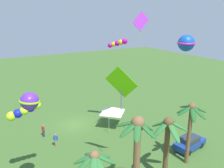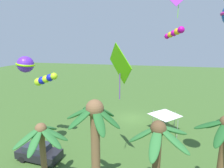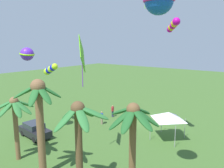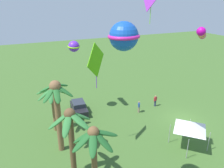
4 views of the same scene
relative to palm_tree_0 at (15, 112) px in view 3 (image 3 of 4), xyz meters
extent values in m
plane|color=#3D6028|center=(-4.18, -14.63, -4.12)|extent=(120.00, 120.00, 0.00)
cylinder|color=brown|center=(-0.01, 0.00, -1.60)|extent=(0.38, 0.38, 5.04)
ellipsoid|color=#2D7033|center=(0.75, -0.06, 0.43)|extent=(1.71, 0.66, 1.35)
ellipsoid|color=#2D7033|center=(0.43, 0.76, 0.61)|extent=(1.40, 1.87, 1.01)
ellipsoid|color=#2D7033|center=(-0.06, 0.76, 0.42)|extent=(0.65, 1.70, 1.36)
ellipsoid|color=#2D7033|center=(-0.78, 0.20, 0.47)|extent=(1.81, 0.96, 1.28)
ellipsoid|color=#2D7033|center=(-0.78, -0.27, 0.49)|extent=(1.83, 1.09, 1.24)
ellipsoid|color=#2D7033|center=(-0.05, -0.84, 0.54)|extent=(0.63, 1.82, 1.14)
ellipsoid|color=#2D7033|center=(0.55, -0.57, 0.48)|extent=(1.61, 1.62, 1.25)
sphere|color=brown|center=(-0.01, 0.00, 0.91)|extent=(0.73, 0.73, 0.73)
cylinder|color=brown|center=(-3.64, 0.12, -0.77)|extent=(0.54, 0.54, 6.71)
ellipsoid|color=#236028|center=(-2.80, 0.17, 2.29)|extent=(1.81, 0.63, 1.07)
ellipsoid|color=#236028|center=(-3.11, 0.76, 2.27)|extent=(1.53, 1.70, 1.11)
ellipsoid|color=#236028|center=(-4.05, 0.73, 2.13)|extent=(1.34, 1.63, 1.37)
ellipsoid|color=#236028|center=(-4.38, 0.16, 2.13)|extent=(1.65, 0.62, 1.36)
ellipsoid|color=#236028|center=(-4.04, -0.54, 2.18)|extent=(1.32, 1.71, 1.26)
ellipsoid|color=#236028|center=(-3.06, -0.54, 2.36)|extent=(1.60, 1.73, 0.93)
sphere|color=brown|center=(-3.64, 0.12, 2.59)|extent=(1.03, 1.03, 1.03)
cylinder|color=brown|center=(-7.17, -0.22, -1.27)|extent=(0.46, 0.46, 5.71)
ellipsoid|color=#2D7033|center=(-6.35, -0.30, 1.09)|extent=(1.85, 0.75, 1.44)
ellipsoid|color=#2D7033|center=(-7.03, 0.59, 1.09)|extent=(0.88, 1.88, 1.43)
ellipsoid|color=#2D7033|center=(-7.97, 0.19, 1.19)|extent=(1.96, 1.39, 1.25)
ellipsoid|color=#2D7033|center=(-8.01, -0.70, 1.33)|extent=(2.04, 1.49, 0.98)
ellipsoid|color=#2D7033|center=(-7.02, -1.06, 1.12)|extent=(0.91, 1.92, 1.37)
sphere|color=brown|center=(-7.17, -0.22, 1.59)|extent=(0.88, 0.88, 0.88)
cylinder|color=brown|center=(-10.76, -0.87, -1.05)|extent=(0.39, 0.39, 6.14)
ellipsoid|color=#1E5623|center=(-9.97, -0.97, 1.75)|extent=(1.73, 0.71, 0.92)
ellipsoid|color=#1E5623|center=(-10.36, -0.32, 1.56)|extent=(1.28, 1.50, 1.27)
ellipsoid|color=#1E5623|center=(-10.92, -0.15, 1.64)|extent=(0.81, 1.66, 1.12)
ellipsoid|color=#1E5623|center=(-11.49, -0.58, 1.71)|extent=(1.72, 1.07, 1.00)
ellipsoid|color=#1E5623|center=(-11.34, -1.27, 1.59)|extent=(1.54, 1.28, 1.22)
ellipsoid|color=#1E5623|center=(-10.83, -1.67, 1.75)|extent=(0.62, 1.72, 0.91)
ellipsoid|color=#1E5623|center=(-10.42, -1.47, 1.57)|extent=(1.17, 1.56, 1.24)
sphere|color=brown|center=(-10.76, -0.87, 2.01)|extent=(0.74, 0.74, 0.74)
cube|color=black|center=(2.83, -3.49, -3.52)|extent=(4.02, 2.00, 0.70)
cube|color=#282D38|center=(2.97, -3.50, -2.89)|extent=(2.14, 1.65, 0.56)
cylinder|color=black|center=(1.56, -4.17, -3.82)|extent=(0.61, 0.23, 0.60)
cylinder|color=black|center=(1.68, -2.61, -3.82)|extent=(0.61, 0.23, 0.60)
cylinder|color=black|center=(3.97, -4.37, -3.82)|extent=(0.61, 0.23, 0.60)
cylinder|color=black|center=(4.09, -2.81, -3.82)|extent=(0.61, 0.23, 0.60)
cylinder|color=gray|center=(-0.29, -10.60, -3.70)|extent=(0.26, 0.26, 0.84)
cube|color=#2D519E|center=(-0.29, -10.60, -3.01)|extent=(0.44, 0.38, 0.54)
sphere|color=#A37556|center=(-0.29, -10.60, -2.64)|extent=(0.21, 0.21, 0.21)
cylinder|color=#2D519E|center=(-0.49, -10.49, -3.06)|extent=(0.09, 0.09, 0.52)
cylinder|color=#2D519E|center=(-0.08, -10.70, -3.06)|extent=(0.09, 0.09, 0.52)
cylinder|color=#2D3351|center=(0.33, -13.56, -3.70)|extent=(0.26, 0.26, 0.84)
cube|color=#B72D33|center=(0.33, -13.56, -3.01)|extent=(0.31, 0.42, 0.54)
sphere|color=#A37556|center=(0.33, -13.56, -2.64)|extent=(0.21, 0.21, 0.21)
cylinder|color=#B72D33|center=(0.38, -13.78, -3.06)|extent=(0.09, 0.09, 0.52)
cylinder|color=#B72D33|center=(0.28, -13.33, -3.06)|extent=(0.09, 0.09, 0.52)
cylinder|color=#9E9EA3|center=(-9.63, -12.76, -3.07)|extent=(0.06, 0.06, 2.10)
cylinder|color=#9E9EA3|center=(-7.03, -12.76, -3.07)|extent=(0.06, 0.06, 2.10)
cylinder|color=#9E9EA3|center=(-9.63, -10.16, -3.07)|extent=(0.06, 0.06, 2.10)
cylinder|color=#9E9EA3|center=(-7.03, -10.16, -3.07)|extent=(0.06, 0.06, 2.10)
pyramid|color=white|center=(-8.33, -11.46, -1.65)|extent=(2.86, 2.86, 0.75)
cylinder|color=#78DA2E|center=(-8.37, -6.08, 8.64)|extent=(0.04, 0.04, 1.27)
sphere|color=#154CB3|center=(-11.18, -2.63, 7.78)|extent=(1.57, 1.57, 1.57)
torus|color=#C91F92|center=(-11.18, -2.63, 7.78)|extent=(2.15, 2.16, 0.23)
cube|color=#4EB209|center=(-4.43, -3.42, 4.74)|extent=(1.99, 2.25, 2.91)
cylinder|color=purple|center=(-4.43, -3.42, 3.06)|extent=(0.06, 0.06, 1.92)
sphere|color=#6529CF|center=(3.27, -3.46, 4.47)|extent=(1.31, 1.31, 1.31)
torus|color=#87D60B|center=(3.27, -3.46, 4.47)|extent=(1.56, 1.55, 0.36)
sphere|color=#BAED20|center=(4.31, -6.47, 2.36)|extent=(0.79, 0.79, 0.79)
sphere|color=#141DBB|center=(3.81, -6.35, 2.54)|extent=(0.76, 0.76, 0.76)
sphere|color=#BAED20|center=(3.30, -6.23, 2.73)|extent=(0.73, 0.73, 0.73)
sphere|color=#141DBB|center=(2.79, -6.10, 2.91)|extent=(0.70, 0.70, 0.70)
sphere|color=#BAED20|center=(2.28, -5.98, 3.10)|extent=(0.66, 0.66, 0.66)
sphere|color=#C10A9B|center=(-9.20, -10.13, 7.37)|extent=(0.68, 0.68, 0.68)
sphere|color=gold|center=(-8.91, -10.48, 7.23)|extent=(0.65, 0.65, 0.65)
sphere|color=#C10A9B|center=(-8.62, -10.84, 7.09)|extent=(0.63, 0.63, 0.63)
sphere|color=gold|center=(-8.33, -11.19, 6.96)|extent=(0.60, 0.60, 0.60)
sphere|color=#C10A9B|center=(-8.04, -11.54, 6.82)|extent=(0.57, 0.57, 0.57)
camera|label=1|loc=(5.99, 12.50, 10.27)|focal=36.67mm
camera|label=2|loc=(-6.72, 9.54, 6.23)|focal=29.82mm
camera|label=3|loc=(-16.80, 8.83, 5.47)|focal=35.41mm
camera|label=4|loc=(-21.43, 2.62, 9.61)|focal=34.42mm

